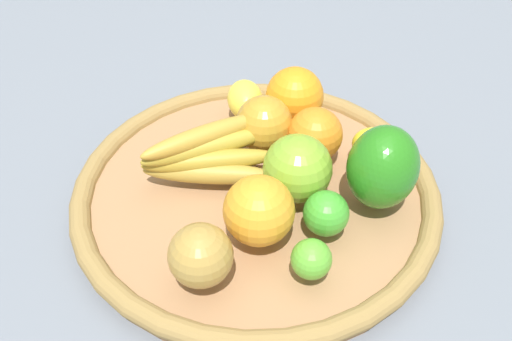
{
  "coord_description": "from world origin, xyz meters",
  "views": [
    {
      "loc": [
        0.52,
        -0.07,
        0.53
      ],
      "look_at": [
        0.0,
        0.0,
        0.06
      ],
      "focal_mm": 41.71,
      "sensor_mm": 36.0,
      "label": 1
    }
  ],
  "objects": [
    {
      "name": "lemon_1",
      "position": [
        -0.02,
        0.15,
        0.06
      ],
      "size": [
        0.07,
        0.08,
        0.05
      ],
      "primitive_type": "ellipsoid",
      "rotation": [
        0.0,
        0.0,
        1.14
      ],
      "color": "yellow",
      "rests_on": "basket"
    },
    {
      "name": "apple_2",
      "position": [
        0.13,
        -0.07,
        0.07
      ],
      "size": [
        0.08,
        0.08,
        0.07
      ],
      "primitive_type": "sphere",
      "rotation": [
        0.0,
        0.0,
        6.04
      ],
      "color": "#AA843C",
      "rests_on": "basket"
    },
    {
      "name": "orange_0",
      "position": [
        0.08,
        -0.01,
        0.07
      ],
      "size": [
        0.08,
        0.08,
        0.08
      ],
      "primitive_type": "sphere",
      "rotation": [
        0.0,
        0.0,
        4.8
      ],
      "color": "orange",
      "rests_on": "basket"
    },
    {
      "name": "ground_plane",
      "position": [
        0.0,
        0.0,
        0.0
      ],
      "size": [
        2.4,
        2.4,
        0.0
      ],
      "primitive_type": "plane",
      "color": "slate",
      "rests_on": "ground"
    },
    {
      "name": "bell_pepper",
      "position": [
        0.05,
        0.14,
        0.09
      ],
      "size": [
        0.12,
        0.12,
        0.1
      ],
      "primitive_type": "ellipsoid",
      "rotation": [
        0.0,
        0.0,
        2.48
      ],
      "color": "#26781A",
      "rests_on": "basket"
    },
    {
      "name": "lime_1",
      "position": [
        0.14,
        0.04,
        0.06
      ],
      "size": [
        0.05,
        0.05,
        0.04
      ],
      "primitive_type": "sphere",
      "rotation": [
        0.0,
        0.0,
        1.85
      ],
      "color": "#59AC31",
      "rests_on": "basket"
    },
    {
      "name": "apple_0",
      "position": [
        0.02,
        0.04,
        0.08
      ],
      "size": [
        0.09,
        0.09,
        0.08
      ],
      "primitive_type": "sphere",
      "rotation": [
        0.0,
        0.0,
        1.46
      ],
      "color": "#7CAA2E",
      "rests_on": "basket"
    },
    {
      "name": "orange_2",
      "position": [
        -0.12,
        0.07,
        0.07
      ],
      "size": [
        0.1,
        0.1,
        0.08
      ],
      "primitive_type": "sphere",
      "rotation": [
        0.0,
        0.0,
        1.2
      ],
      "color": "orange",
      "rests_on": "basket"
    },
    {
      "name": "lime_0",
      "position": [
        0.09,
        0.06,
        0.06
      ],
      "size": [
        0.05,
        0.05,
        0.05
      ],
      "primitive_type": "sphere",
      "rotation": [
        0.0,
        0.0,
        4.74
      ],
      "color": "green",
      "rests_on": "basket"
    },
    {
      "name": "banana_bunch",
      "position": [
        -0.02,
        -0.05,
        0.07
      ],
      "size": [
        0.1,
        0.16,
        0.06
      ],
      "color": "#AD8D35",
      "rests_on": "basket"
    },
    {
      "name": "lemon_0",
      "position": [
        -0.14,
        0.01,
        0.06
      ],
      "size": [
        0.07,
        0.05,
        0.05
      ],
      "primitive_type": "ellipsoid",
      "rotation": [
        0.0,
        0.0,
        0.03
      ],
      "color": "yellow",
      "rests_on": "basket"
    },
    {
      "name": "basket",
      "position": [
        0.0,
        0.0,
        0.02
      ],
      "size": [
        0.45,
        0.45,
        0.04
      ],
      "color": "#A0744D",
      "rests_on": "ground_plane"
    },
    {
      "name": "apple_1",
      "position": [
        -0.07,
        0.02,
        0.07
      ],
      "size": [
        0.1,
        0.1,
        0.07
      ],
      "primitive_type": "sphere",
      "rotation": [
        0.0,
        0.0,
        2.38
      ],
      "color": "#BA8728",
      "rests_on": "basket"
    },
    {
      "name": "orange_1",
      "position": [
        -0.04,
        0.08,
        0.07
      ],
      "size": [
        0.09,
        0.09,
        0.07
      ],
      "primitive_type": "sphere",
      "rotation": [
        0.0,
        0.0,
        3.44
      ],
      "color": "orange",
      "rests_on": "basket"
    }
  ]
}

